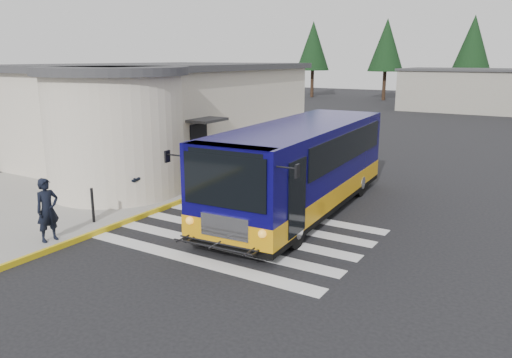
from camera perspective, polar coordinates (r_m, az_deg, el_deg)
The scene contains 9 objects.
ground at distance 15.97m, azimuth 0.95°, elevation -5.63°, with size 140.00×140.00×0.00m, color black.
sidewalk at distance 24.35m, azimuth -12.61°, elevation 1.02°, with size 10.00×34.00×0.15m, color gray.
curb_strip at distance 21.27m, azimuth -2.95°, elevation -0.48°, with size 0.12×34.00×0.16m, color gold.
station_building at distance 27.29m, azimuth -11.44°, elevation 7.73°, with size 12.70×18.70×4.80m.
crosswalk at distance 15.58m, azimuth -2.15°, elevation -6.12°, with size 8.00×5.35×0.01m.
transit_bus at distance 17.38m, azimuth 5.09°, elevation 0.97°, with size 3.99×11.06×3.08m.
pedestrian_a at distance 15.40m, azimuth -22.73°, elevation -3.27°, with size 0.67×0.44×1.85m, color black.
pedestrian_b at distance 18.18m, azimuth -13.71°, elevation -0.08°, with size 0.90×0.70×1.85m, color black.
bollard at distance 16.75m, azimuth -18.17°, elevation -2.85°, with size 0.09×0.09×1.12m, color black.
Camera 1 is at (7.66, -12.98, 5.29)m, focal length 35.00 mm.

